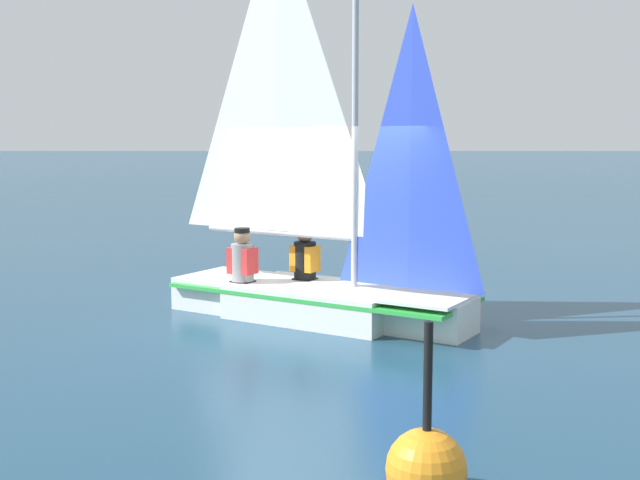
# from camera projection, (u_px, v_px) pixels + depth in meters

# --- Properties ---
(ground_plane) EXTENTS (260.00, 260.00, 0.00)m
(ground_plane) POSITION_uv_depth(u_px,v_px,m) (320.00, 318.00, 10.53)
(ground_plane) COLOR navy
(sailboat_main) EXTENTS (3.24, 4.14, 5.40)m
(sailboat_main) POSITION_uv_depth(u_px,v_px,m) (317.00, 255.00, 10.45)
(sailboat_main) COLOR white
(sailboat_main) RESTS_ON ground_plane
(sailor_helm) EXTENTS (0.41, 0.43, 1.16)m
(sailor_helm) POSITION_uv_depth(u_px,v_px,m) (305.00, 265.00, 10.91)
(sailor_helm) COLOR black
(sailor_helm) RESTS_ON ground_plane
(sailor_crew) EXTENTS (0.41, 0.43, 1.16)m
(sailor_crew) POSITION_uv_depth(u_px,v_px,m) (243.00, 268.00, 10.71)
(sailor_crew) COLOR black
(sailor_crew) RESTS_ON ground_plane
(buoy_marker) EXTENTS (0.54, 0.54, 1.27)m
(buoy_marker) POSITION_uv_depth(u_px,v_px,m) (426.00, 467.00, 5.29)
(buoy_marker) COLOR orange
(buoy_marker) RESTS_ON ground_plane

